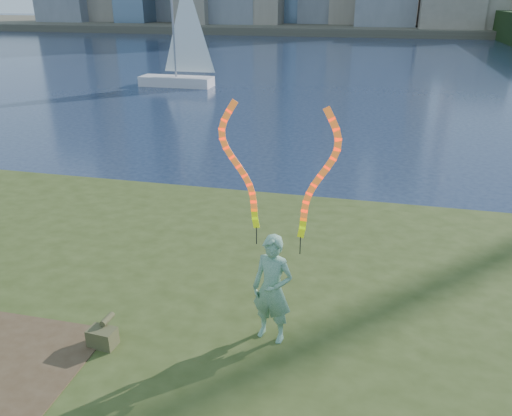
# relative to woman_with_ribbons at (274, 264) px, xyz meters

# --- Properties ---
(ground) EXTENTS (320.00, 320.00, 0.00)m
(ground) POSITION_rel_woman_with_ribbons_xyz_m (-2.12, 1.24, -2.19)
(ground) COLOR #19263F
(ground) RESTS_ON ground
(grassy_knoll) EXTENTS (20.00, 18.00, 0.80)m
(grassy_knoll) POSITION_rel_woman_with_ribbons_xyz_m (-2.12, -1.06, -1.85)
(grassy_knoll) COLOR #344217
(grassy_knoll) RESTS_ON ground
(far_shore) EXTENTS (320.00, 40.00, 1.20)m
(far_shore) POSITION_rel_woman_with_ribbons_xyz_m (-2.12, 96.24, -1.59)
(far_shore) COLOR #4D4839
(far_shore) RESTS_ON ground
(woman_with_ribbons) EXTENTS (2.10, 0.67, 4.23)m
(woman_with_ribbons) POSITION_rel_woman_with_ribbons_xyz_m (0.00, 0.00, 0.00)
(woman_with_ribbons) COLOR #1A693B
(woman_with_ribbons) RESTS_ON grassy_knoll
(canvas_bag) EXTENTS (0.46, 0.52, 0.42)m
(canvas_bag) POSITION_rel_woman_with_ribbons_xyz_m (-2.66, -0.85, -1.22)
(canvas_bag) COLOR #454824
(canvas_bag) RESTS_ON grassy_knoll
(sailboat) EXTENTS (5.61, 1.75, 8.50)m
(sailboat) POSITION_rel_woman_with_ribbons_xyz_m (-12.44, 27.70, -0.73)
(sailboat) COLOR silver
(sailboat) RESTS_ON ground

